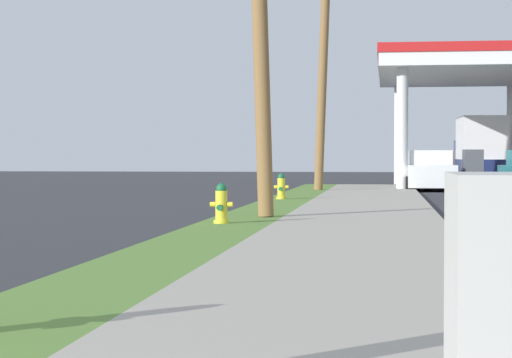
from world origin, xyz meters
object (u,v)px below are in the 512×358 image
fire_hydrant_third (281,188)px  car_white_by_near_pump (429,172)px  utility_pole_background (323,55)px  utility_cabinet (510,336)px  fire_hydrant_second (221,206)px  truck_navy_at_forecourt (480,153)px

fire_hydrant_third → car_white_by_near_pump: bearing=66.7°
fire_hydrant_third → utility_pole_background: size_ratio=0.08×
car_white_by_near_pump → utility_cabinet: bearing=-92.1°
utility_cabinet → utility_pole_background: bearing=94.9°
fire_hydrant_second → utility_cabinet: bearing=-75.9°
utility_pole_background → car_white_by_near_pump: (3.94, 3.61, -4.27)m
fire_hydrant_third → utility_cabinet: utility_cabinet is taller
utility_cabinet → car_white_by_near_pump: size_ratio=0.26×
car_white_by_near_pump → truck_navy_at_forecourt: truck_navy_at_forecourt is taller
utility_pole_background → utility_cabinet: bearing=-85.1°
fire_hydrant_third → utility_cabinet: size_ratio=0.64×
utility_pole_background → fire_hydrant_third: bearing=-95.9°
utility_pole_background → utility_cabinet: utility_pole_background is taller
utility_cabinet → fire_hydrant_third: bearing=98.1°
fire_hydrant_third → car_white_by_near_pump: car_white_by_near_pump is taller
fire_hydrant_second → truck_navy_at_forecourt: size_ratio=0.12×
utility_cabinet → truck_navy_at_forecourt: bearing=84.7°
fire_hydrant_second → utility_cabinet: (3.46, -13.78, 0.22)m
utility_pole_background → car_white_by_near_pump: bearing=42.5°
fire_hydrant_third → utility_cabinet: (3.43, -23.98, 0.22)m
fire_hydrant_third → car_white_by_near_pump: size_ratio=0.16×
fire_hydrant_second → truck_navy_at_forecourt: truck_navy_at_forecourt is taller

